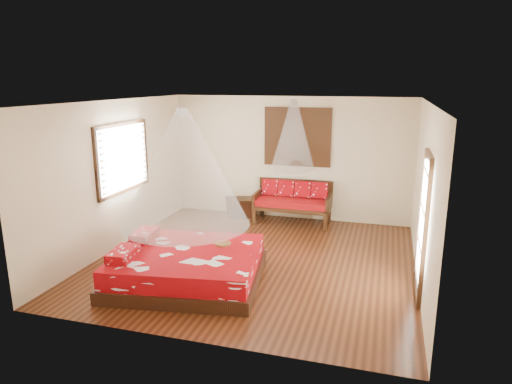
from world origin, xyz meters
TOP-DOWN VIEW (x-y plane):
  - room at (0.00, 0.00)m, footprint 5.54×5.54m
  - bed at (-0.83, -1.15)m, footprint 2.57×2.39m
  - daybed at (0.18, 2.38)m, footprint 1.70×0.76m
  - storage_chest at (-1.12, 2.45)m, footprint 0.75×0.65m
  - shutter_panel at (0.18, 2.72)m, footprint 1.52×0.06m
  - window_left at (-2.71, 0.20)m, footprint 0.10×1.74m
  - glazed_door at (2.72, -0.60)m, footprint 0.08×1.02m
  - wine_tray at (-0.37, -0.69)m, footprint 0.27×0.27m
  - mosquito_net_main at (-0.80, -1.14)m, footprint 1.99×1.99m
  - mosquito_net_daybed at (0.18, 2.25)m, footprint 0.96×0.96m

SIDE VIEW (x-z plane):
  - storage_chest at x=-1.12m, z-range 0.00..0.45m
  - bed at x=-0.83m, z-range -0.07..0.58m
  - daybed at x=0.18m, z-range 0.05..0.99m
  - wine_tray at x=-0.37m, z-range 0.45..0.67m
  - glazed_door at x=2.72m, z-range -0.01..2.15m
  - room at x=0.00m, z-range -0.02..2.82m
  - window_left at x=-2.71m, z-range 1.03..2.37m
  - mosquito_net_main at x=-0.80m, z-range 0.95..2.75m
  - shutter_panel at x=0.18m, z-range 1.24..2.56m
  - mosquito_net_daybed at x=0.18m, z-range 1.25..2.75m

